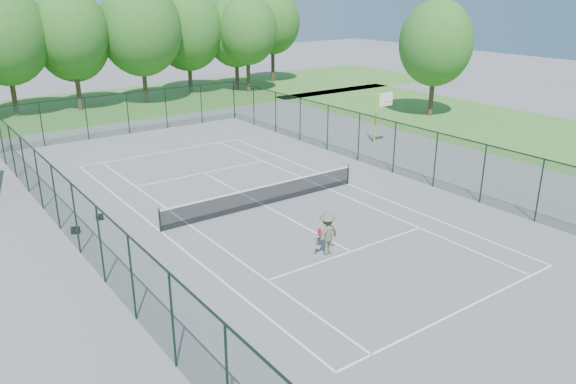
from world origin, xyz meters
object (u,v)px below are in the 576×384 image
tennis_net (264,195)px  tennis_player (327,234)px  basketball_goal (381,108)px  sports_bag_a (75,230)px

tennis_net → tennis_player: size_ratio=6.08×
basketball_goal → tennis_player: 17.55m
sports_bag_a → tennis_player: 11.11m
sports_bag_a → tennis_net: bearing=9.7°
tennis_net → basketball_goal: (12.75, 4.93, 1.99)m
basketball_goal → tennis_player: bearing=-141.5°
basketball_goal → sports_bag_a: (-21.33, -2.87, -2.42)m
basketball_goal → sports_bag_a: size_ratio=9.88×
basketball_goal → sports_bag_a: bearing=-172.3°
basketball_goal → sports_bag_a: 21.66m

